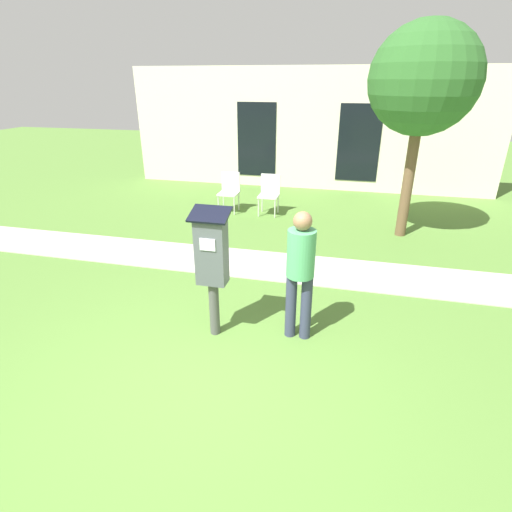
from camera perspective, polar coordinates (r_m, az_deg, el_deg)
ground_plane at (r=4.32m, az=-7.88°, el=-17.94°), size 40.00×40.00×0.00m
sidewalk at (r=6.71m, az=1.12°, el=-1.26°), size 12.00×1.10×0.02m
building_facade at (r=11.53m, az=7.35°, el=17.45°), size 10.00×0.26×3.20m
parking_meter at (r=4.55m, az=-6.34°, el=-0.21°), size 0.44×0.31×1.59m
person_standing at (r=4.53m, az=6.37°, el=-1.56°), size 0.32×0.32×1.58m
outdoor_chair_left at (r=9.44m, az=-3.80°, el=9.57°), size 0.44×0.44×0.90m
outdoor_chair_middle at (r=9.22m, az=1.93°, el=9.25°), size 0.44×0.44×0.90m
tree at (r=8.05m, az=22.85°, el=22.08°), size 1.90×1.90×3.82m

